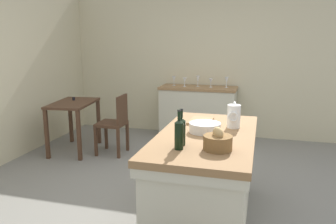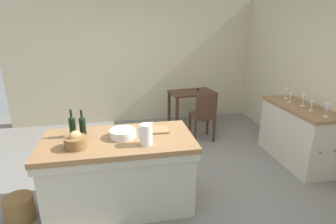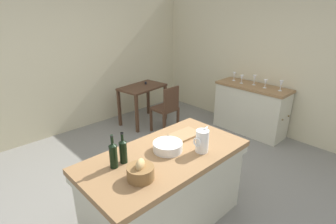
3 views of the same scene
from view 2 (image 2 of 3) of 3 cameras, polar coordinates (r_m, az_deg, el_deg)
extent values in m
plane|color=slate|center=(3.87, -2.86, -14.41)|extent=(6.76, 6.76, 0.00)
cube|color=beige|center=(5.90, -6.74, 10.49)|extent=(5.32, 0.12, 2.60)
cube|color=beige|center=(4.50, 31.86, 5.42)|extent=(0.12, 5.20, 2.60)
cube|color=olive|center=(3.08, -10.59, -6.04)|extent=(1.70, 0.88, 0.06)
cube|color=beige|center=(3.11, -10.51, -7.22)|extent=(1.68, 0.86, 0.08)
cube|color=beige|center=(3.28, -10.14, -12.98)|extent=(1.62, 0.80, 0.81)
cube|color=olive|center=(4.50, 26.36, 0.82)|extent=(0.52, 1.31, 0.04)
cube|color=beige|center=(4.65, 25.58, -4.52)|extent=(0.49, 1.28, 0.86)
sphere|color=brown|center=(4.09, 29.68, -7.53)|extent=(0.03, 0.03, 0.03)
sphere|color=brown|center=(4.25, 32.11, -7.07)|extent=(0.03, 0.03, 0.03)
cube|color=#472D1E|center=(5.50, 5.18, 4.17)|extent=(0.96, 0.67, 0.04)
cube|color=#472D1E|center=(5.24, 1.95, -0.89)|extent=(0.06, 0.06, 0.74)
cube|color=#472D1E|center=(5.57, 9.98, 0.01)|extent=(0.06, 0.06, 0.74)
cube|color=#472D1E|center=(5.68, 0.24, 0.66)|extent=(0.06, 0.06, 0.74)
cube|color=#472D1E|center=(5.98, 7.80, 1.41)|extent=(0.06, 0.06, 0.74)
cylinder|color=black|center=(5.59, 6.40, 4.82)|extent=(0.04, 0.04, 0.05)
cube|color=#472D1E|center=(5.02, 7.28, -0.72)|extent=(0.40, 0.40, 0.04)
cube|color=#472D1E|center=(4.79, 8.08, 1.22)|extent=(0.36, 0.04, 0.42)
cube|color=#472D1E|center=(5.32, 8.40, -2.46)|extent=(0.04, 0.04, 0.44)
cube|color=#472D1E|center=(5.21, 4.67, -2.76)|extent=(0.04, 0.04, 0.44)
cube|color=#472D1E|center=(5.01, 9.78, -3.88)|extent=(0.04, 0.04, 0.44)
cube|color=#472D1E|center=(4.90, 5.84, -4.24)|extent=(0.04, 0.04, 0.44)
cylinder|color=white|center=(2.83, -4.67, -4.79)|extent=(0.13, 0.13, 0.23)
cone|color=white|center=(2.79, -3.54, -2.36)|extent=(0.07, 0.04, 0.06)
torus|color=white|center=(2.82, -6.19, -4.68)|extent=(0.02, 0.10, 0.10)
cylinder|color=white|center=(3.07, -9.57, -4.50)|extent=(0.30, 0.30, 0.09)
cylinder|color=brown|center=(2.94, -19.04, -6.14)|extent=(0.23, 0.23, 0.12)
ellipsoid|color=tan|center=(2.91, -19.20, -4.73)|extent=(0.14, 0.13, 0.10)
cube|color=#99754C|center=(3.21, -2.96, -3.88)|extent=(0.35, 0.24, 0.02)
cylinder|color=black|center=(3.20, -17.70, -3.10)|extent=(0.07, 0.07, 0.21)
cone|color=black|center=(3.16, -17.90, -1.14)|extent=(0.07, 0.07, 0.02)
cylinder|color=black|center=(3.14, -17.99, -0.30)|extent=(0.03, 0.03, 0.07)
cylinder|color=black|center=(3.13, -18.04, 0.24)|extent=(0.03, 0.03, 0.01)
cylinder|color=black|center=(3.20, -19.66, -3.17)|extent=(0.07, 0.07, 0.22)
cone|color=black|center=(3.16, -19.90, -1.10)|extent=(0.07, 0.07, 0.03)
cylinder|color=black|center=(3.15, -20.00, -0.21)|extent=(0.03, 0.03, 0.08)
cylinder|color=black|center=(3.14, -20.06, 0.35)|extent=(0.03, 0.03, 0.01)
cylinder|color=white|center=(4.17, 30.55, -0.80)|extent=(0.06, 0.06, 0.00)
cylinder|color=white|center=(4.16, 30.64, -0.31)|extent=(0.01, 0.01, 0.07)
cone|color=white|center=(4.13, 30.83, 0.85)|extent=(0.07, 0.07, 0.10)
cylinder|color=white|center=(4.34, 28.13, 0.29)|extent=(0.06, 0.06, 0.00)
cylinder|color=white|center=(4.33, 28.19, 0.69)|extent=(0.01, 0.01, 0.06)
cone|color=white|center=(4.31, 28.33, 1.62)|extent=(0.07, 0.07, 0.09)
cylinder|color=white|center=(4.54, 26.72, 1.21)|extent=(0.06, 0.06, 0.00)
cylinder|color=white|center=(4.53, 26.79, 1.67)|extent=(0.01, 0.01, 0.07)
cone|color=white|center=(4.50, 26.95, 2.76)|extent=(0.07, 0.07, 0.11)
cylinder|color=white|center=(4.66, 24.48, 1.95)|extent=(0.06, 0.06, 0.00)
cylinder|color=white|center=(4.66, 24.54, 2.34)|extent=(0.01, 0.01, 0.06)
cone|color=white|center=(4.64, 24.66, 3.24)|extent=(0.07, 0.07, 0.09)
cylinder|color=white|center=(4.87, 23.78, 2.68)|extent=(0.06, 0.06, 0.00)
cylinder|color=white|center=(4.86, 23.83, 3.07)|extent=(0.01, 0.01, 0.07)
cone|color=white|center=(4.84, 23.95, 3.99)|extent=(0.07, 0.07, 0.09)
cylinder|color=brown|center=(3.55, -29.09, -17.57)|extent=(0.32, 0.32, 0.29)
camera|label=1|loc=(3.87, -63.21, 3.17)|focal=36.50mm
camera|label=3|loc=(1.94, -65.85, 11.11)|focal=27.79mm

